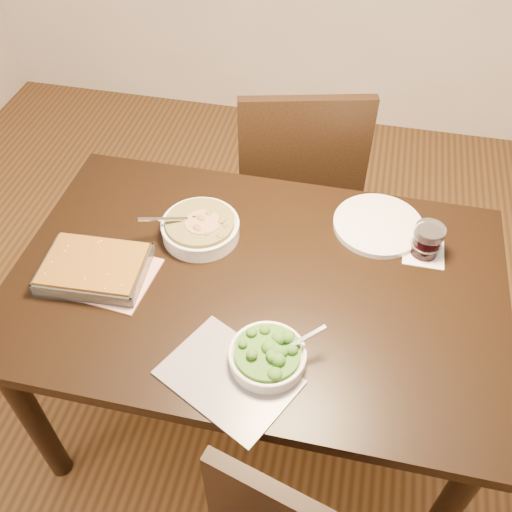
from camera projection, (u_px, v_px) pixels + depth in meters
ground at (256, 408)px, 2.17m from camera, size 4.00×4.00×0.00m
table at (256, 300)px, 1.69m from camera, size 1.40×0.90×0.75m
magazine_a at (102, 274)px, 1.63m from camera, size 0.31×0.24×0.01m
magazine_b at (229, 377)px, 1.40m from camera, size 0.38×0.34×0.01m
coaster at (423, 252)px, 1.69m from camera, size 0.12×0.12×0.00m
stew_bowl at (200, 227)px, 1.72m from camera, size 0.25×0.24×0.09m
broccoli_bowl at (267, 356)px, 1.41m from camera, size 0.20×0.20×0.08m
baking_dish at (95, 269)px, 1.61m from camera, size 0.30×0.23×0.05m
wine_tumbler at (427, 240)px, 1.65m from camera, size 0.09×0.09×0.10m
dinner_plate at (378, 225)px, 1.76m from camera, size 0.28×0.28×0.02m
chair_far at (298, 178)px, 2.24m from camera, size 0.56×0.56×0.98m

